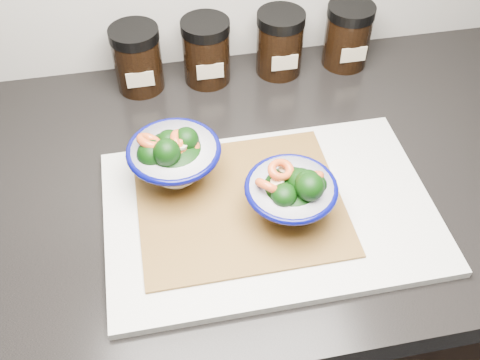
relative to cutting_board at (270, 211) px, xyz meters
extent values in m
cube|color=black|center=(-0.06, 0.08, -0.48)|extent=(3.43, 0.58, 0.86)
cube|color=black|center=(-0.06, 0.08, -0.03)|extent=(3.50, 0.60, 0.04)
cube|color=beige|center=(0.00, 0.00, 0.00)|extent=(0.45, 0.30, 0.01)
cube|color=olive|center=(-0.04, 0.02, 0.01)|extent=(0.28, 0.24, 0.00)
cylinder|color=white|center=(-0.12, 0.08, 0.01)|extent=(0.05, 0.05, 0.01)
ellipsoid|color=white|center=(-0.12, 0.08, 0.03)|extent=(0.07, 0.07, 0.03)
torus|color=#04064E|center=(-0.12, 0.08, 0.07)|extent=(0.13, 0.13, 0.01)
torus|color=#04064E|center=(-0.12, 0.08, 0.05)|extent=(0.11, 0.11, 0.00)
ellipsoid|color=black|center=(-0.12, 0.08, 0.06)|extent=(0.10, 0.10, 0.04)
ellipsoid|color=black|center=(-0.10, 0.08, 0.08)|extent=(0.04, 0.04, 0.03)
cylinder|color=#477233|center=(-0.10, 0.08, 0.06)|extent=(0.01, 0.01, 0.02)
ellipsoid|color=black|center=(-0.12, 0.09, 0.07)|extent=(0.04, 0.04, 0.04)
cylinder|color=#477233|center=(-0.12, 0.09, 0.05)|extent=(0.02, 0.02, 0.03)
ellipsoid|color=black|center=(-0.13, 0.06, 0.08)|extent=(0.04, 0.04, 0.04)
cylinder|color=#477233|center=(-0.13, 0.06, 0.07)|extent=(0.02, 0.01, 0.03)
ellipsoid|color=black|center=(-0.15, 0.07, 0.07)|extent=(0.04, 0.04, 0.04)
cylinder|color=#477233|center=(-0.15, 0.07, 0.05)|extent=(0.01, 0.02, 0.03)
torus|color=orange|center=(-0.11, 0.08, 0.08)|extent=(0.04, 0.05, 0.04)
torus|color=orange|center=(-0.10, 0.07, 0.07)|extent=(0.04, 0.04, 0.05)
torus|color=orange|center=(-0.15, 0.08, 0.08)|extent=(0.06, 0.05, 0.03)
torus|color=orange|center=(-0.13, 0.06, 0.07)|extent=(0.05, 0.06, 0.03)
cylinder|color=#CCBC8E|center=(-0.11, 0.07, 0.08)|extent=(0.02, 0.02, 0.01)
cylinder|color=white|center=(0.02, -0.02, 0.01)|extent=(0.04, 0.04, 0.01)
ellipsoid|color=white|center=(0.02, -0.02, 0.03)|extent=(0.07, 0.07, 0.03)
torus|color=#04064E|center=(0.02, -0.02, 0.06)|extent=(0.12, 0.12, 0.01)
torus|color=#04064E|center=(0.02, -0.02, 0.05)|extent=(0.10, 0.10, 0.00)
ellipsoid|color=black|center=(0.02, -0.02, 0.05)|extent=(0.09, 0.09, 0.04)
ellipsoid|color=black|center=(0.01, -0.03, 0.07)|extent=(0.03, 0.03, 0.03)
cylinder|color=#477233|center=(0.01, -0.03, 0.06)|extent=(0.01, 0.01, 0.02)
ellipsoid|color=black|center=(0.04, -0.04, 0.08)|extent=(0.04, 0.04, 0.04)
cylinder|color=#477233|center=(0.04, -0.04, 0.07)|extent=(0.02, 0.01, 0.02)
ellipsoid|color=black|center=(0.04, -0.03, 0.08)|extent=(0.03, 0.03, 0.03)
cylinder|color=#477233|center=(0.04, -0.03, 0.07)|extent=(0.01, 0.01, 0.02)
ellipsoid|color=black|center=(0.03, -0.02, 0.07)|extent=(0.04, 0.04, 0.04)
cylinder|color=#477233|center=(0.03, -0.02, 0.06)|extent=(0.01, 0.01, 0.02)
ellipsoid|color=black|center=(0.05, -0.02, 0.06)|extent=(0.03, 0.03, 0.03)
cylinder|color=#477233|center=(0.05, -0.02, 0.05)|extent=(0.01, 0.01, 0.02)
torus|color=orange|center=(0.05, -0.03, 0.08)|extent=(0.03, 0.04, 0.04)
torus|color=orange|center=(0.05, -0.01, 0.07)|extent=(0.04, 0.04, 0.04)
torus|color=orange|center=(0.01, 0.00, 0.08)|extent=(0.04, 0.04, 0.03)
torus|color=orange|center=(-0.01, -0.02, 0.07)|extent=(0.05, 0.04, 0.04)
cylinder|color=#CCBC8E|center=(0.00, -0.01, 0.07)|extent=(0.02, 0.02, 0.01)
cylinder|color=#CCBC8E|center=(0.02, 0.01, 0.07)|extent=(0.02, 0.02, 0.01)
cylinder|color=black|center=(-0.15, 0.32, 0.04)|extent=(0.08, 0.08, 0.09)
cylinder|color=black|center=(-0.15, 0.32, 0.10)|extent=(0.08, 0.08, 0.02)
cube|color=#C6B793|center=(-0.15, 0.28, 0.04)|extent=(0.04, 0.00, 0.03)
cylinder|color=black|center=(-0.04, 0.32, 0.04)|extent=(0.08, 0.08, 0.09)
cylinder|color=black|center=(-0.04, 0.32, 0.10)|extent=(0.08, 0.08, 0.02)
cube|color=#C6B793|center=(-0.04, 0.28, 0.04)|extent=(0.04, 0.00, 0.03)
cylinder|color=black|center=(0.09, 0.32, 0.04)|extent=(0.08, 0.08, 0.09)
cylinder|color=black|center=(0.09, 0.32, 0.10)|extent=(0.08, 0.08, 0.02)
cube|color=#C6B793|center=(0.09, 0.28, 0.04)|extent=(0.04, 0.00, 0.03)
cylinder|color=black|center=(0.21, 0.32, 0.04)|extent=(0.08, 0.08, 0.09)
cylinder|color=black|center=(0.21, 0.32, 0.10)|extent=(0.08, 0.08, 0.02)
cube|color=#C6B793|center=(0.21, 0.28, 0.04)|extent=(0.05, 0.00, 0.03)
camera|label=1|loc=(-0.13, -0.48, 0.60)|focal=42.00mm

